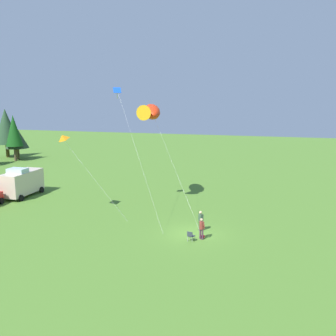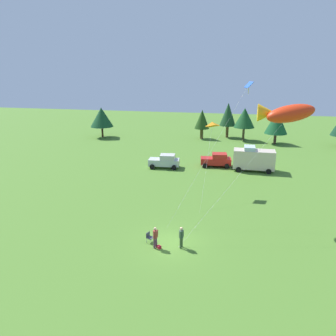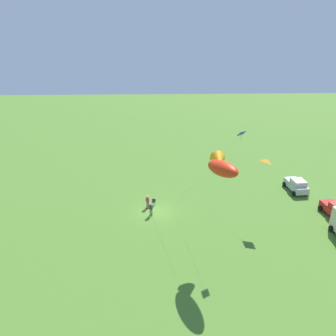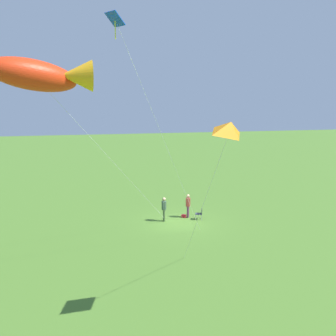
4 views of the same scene
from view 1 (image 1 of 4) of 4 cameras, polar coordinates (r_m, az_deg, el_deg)
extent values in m
plane|color=#4A7629|center=(33.38, 3.58, -9.49)|extent=(160.00, 160.00, 0.00)
cylinder|color=#39512E|center=(34.04, 4.56, -8.34)|extent=(0.14, 0.14, 0.85)
cylinder|color=#39512E|center=(33.94, 4.89, -8.40)|extent=(0.14, 0.14, 0.85)
cylinder|color=#334A37|center=(33.76, 4.74, -7.19)|extent=(0.43, 0.43, 0.62)
sphere|color=tan|center=(33.62, 4.76, -6.45)|extent=(0.24, 0.24, 0.24)
cylinder|color=#334A37|center=(33.89, 4.49, -7.06)|extent=(0.12, 0.14, 0.55)
cylinder|color=#334A37|center=(33.71, 5.09, -7.17)|extent=(0.11, 0.12, 0.55)
cube|color=#303542|center=(31.69, 3.39, -9.81)|extent=(0.61, 0.61, 0.04)
cube|color=#303542|center=(31.44, 3.18, -9.58)|extent=(0.20, 0.47, 0.40)
cylinder|color=#A5A8AD|center=(32.03, 3.26, -9.98)|extent=(0.03, 0.03, 0.42)
cylinder|color=#A5A8AD|center=(31.83, 3.91, -10.12)|extent=(0.03, 0.03, 0.42)
cylinder|color=#A5A8AD|center=(31.70, 2.86, -10.20)|extent=(0.03, 0.03, 0.42)
cylinder|color=#A5A8AD|center=(31.50, 3.52, -10.35)|extent=(0.03, 0.03, 0.42)
cylinder|color=#522E46|center=(32.17, 4.70, -9.50)|extent=(0.14, 0.14, 0.85)
cylinder|color=#522E46|center=(32.05, 5.02, -9.58)|extent=(0.14, 0.14, 0.85)
cylinder|color=maroon|center=(31.86, 4.88, -8.30)|extent=(0.46, 0.46, 0.62)
sphere|color=tan|center=(31.72, 4.90, -7.51)|extent=(0.24, 0.24, 0.24)
cylinder|color=maroon|center=(32.01, 4.66, -8.14)|extent=(0.13, 0.15, 0.55)
cylinder|color=maroon|center=(31.78, 5.24, -8.29)|extent=(0.16, 0.19, 0.56)
cube|color=#A81B27|center=(32.50, 5.00, -9.88)|extent=(0.39, 0.37, 0.22)
cylinder|color=black|center=(45.36, -23.01, -4.42)|extent=(0.70, 0.31, 0.68)
cube|color=beige|center=(47.71, -20.42, -1.97)|extent=(5.42, 2.24, 2.50)
cube|color=silver|center=(46.91, -21.00, -0.35)|extent=(1.41, 2.03, 0.50)
cylinder|color=black|center=(45.78, -20.53, -4.11)|extent=(0.68, 0.22, 0.68)
cylinder|color=black|center=(47.20, -22.87, -3.84)|extent=(0.68, 0.22, 0.68)
cylinder|color=black|center=(48.86, -17.86, -3.03)|extent=(0.68, 0.22, 0.68)
cylinder|color=black|center=(50.20, -20.14, -2.81)|extent=(0.68, 0.22, 0.68)
cylinder|color=#4B3D29|center=(73.30, -21.28, 1.99)|extent=(0.44, 0.44, 2.62)
cone|color=#124613|center=(72.86, -21.49, 5.07)|extent=(2.88, 2.88, 5.31)
cylinder|color=#494226|center=(74.87, -20.95, 1.95)|extent=(0.54, 0.54, 2.04)
cone|color=#273926|center=(74.52, -21.10, 4.19)|extent=(3.98, 3.98, 3.85)
cylinder|color=#4D3E1A|center=(78.19, -22.25, 2.38)|extent=(0.64, 0.64, 2.51)
cone|color=#234127|center=(77.73, -22.48, 5.61)|extent=(4.49, 4.49, 6.34)
ellipsoid|color=red|center=(41.56, -2.36, 8.18)|extent=(4.77, 3.27, 2.04)
cone|color=#F2A917|center=(39.72, -3.21, 8.05)|extent=(1.51, 1.51, 1.51)
sphere|color=yellow|center=(42.82, -2.48, 8.48)|extent=(0.37, 0.37, 0.37)
cylinder|color=silver|center=(37.25, 0.78, 0.39)|extent=(8.21, 6.81, 9.68)
cylinder|color=#4C3823|center=(33.93, 4.65, -9.16)|extent=(0.04, 0.04, 0.01)
cube|color=blue|center=(39.04, -7.40, 11.15)|extent=(0.85, 0.92, 0.54)
cylinder|color=yellow|center=(39.04, -7.38, 10.49)|extent=(0.04, 0.04, 0.74)
cylinder|color=silver|center=(35.42, -4.31, 1.62)|extent=(6.27, 6.42, 11.87)
cylinder|color=#4C3823|center=(33.09, -0.68, -9.65)|extent=(0.04, 0.04, 0.01)
pyramid|color=orange|center=(37.95, -15.09, 4.28)|extent=(1.64, 1.54, 0.75)
cylinder|color=silver|center=(36.92, -10.50, -1.78)|extent=(0.38, 6.42, 7.29)
cylinder|color=#4C3823|center=(36.49, -5.84, -7.74)|extent=(0.04, 0.04, 0.01)
camera|label=2|loc=(38.99, 40.93, 10.72)|focal=35.00mm
camera|label=3|loc=(67.75, 9.97, 18.97)|focal=35.00mm
camera|label=4|loc=(50.13, -24.78, 6.21)|focal=42.00mm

